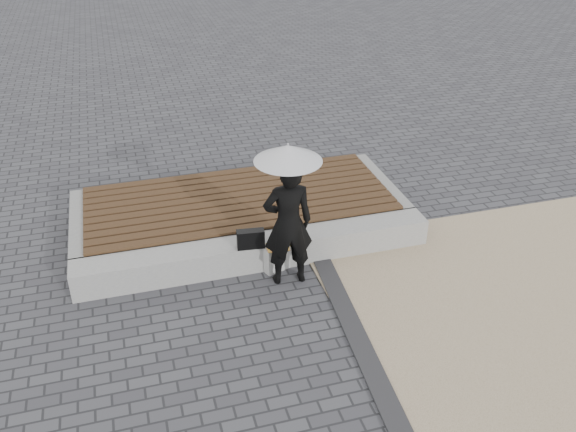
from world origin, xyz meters
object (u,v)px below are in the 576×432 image
object	(u,v)px
handbag	(251,239)
parasol	(288,153)
woman	(288,223)
seating_ledge	(257,252)
canvas_tote	(277,258)

from	to	relation	value
handbag	parasol	bearing A→B (deg)	-30.51
woman	parasol	world-z (taller)	parasol
seating_ledge	parasol	world-z (taller)	parasol
woman	parasol	xyz separation A→B (m)	(0.00, 0.00, 0.99)
parasol	canvas_tote	size ratio (longest dim) A/B	2.75
parasol	canvas_tote	world-z (taller)	parasol
parasol	canvas_tote	xyz separation A→B (m)	(-0.08, 0.27, -1.68)
seating_ledge	canvas_tote	size ratio (longest dim) A/B	12.74
handbag	canvas_tote	world-z (taller)	handbag
woman	handbag	xyz separation A→B (m)	(-0.43, 0.32, -0.36)
seating_ledge	parasol	xyz separation A→B (m)	(0.30, -0.49, 1.68)
canvas_tote	woman	bearing A→B (deg)	-94.57
seating_ledge	handbag	distance (m)	0.39
seating_ledge	woman	xyz separation A→B (m)	(0.30, -0.49, 0.69)
seating_ledge	parasol	bearing A→B (deg)	-58.05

